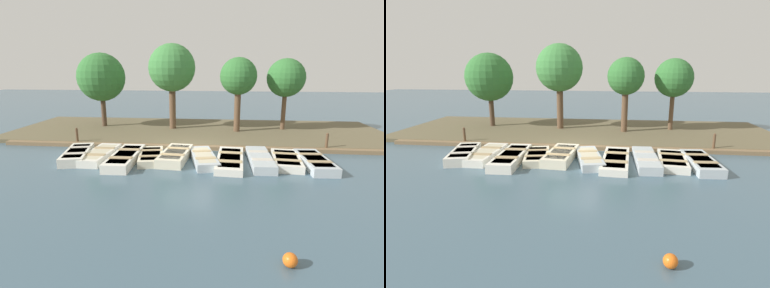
% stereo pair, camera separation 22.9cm
% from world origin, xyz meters
% --- Properties ---
extents(ground_plane, '(80.00, 80.00, 0.00)m').
position_xyz_m(ground_plane, '(0.00, 0.00, 0.00)').
color(ground_plane, '#425B6B').
extents(shore_bank, '(8.00, 24.00, 0.22)m').
position_xyz_m(shore_bank, '(-5.00, 0.00, 0.11)').
color(shore_bank, brown).
rests_on(shore_bank, ground_plane).
extents(dock_walkway, '(1.14, 20.79, 0.20)m').
position_xyz_m(dock_walkway, '(-1.16, 0.00, 0.10)').
color(dock_walkway, brown).
rests_on(dock_walkway, ground_plane).
extents(rowboat_0, '(3.09, 1.70, 0.44)m').
position_xyz_m(rowboat_0, '(1.46, -5.17, 0.22)').
color(rowboat_0, silver).
rests_on(rowboat_0, ground_plane).
extents(rowboat_1, '(3.11, 1.16, 0.38)m').
position_xyz_m(rowboat_1, '(1.29, -4.13, 0.19)').
color(rowboat_1, silver).
rests_on(rowboat_1, ground_plane).
extents(rowboat_2, '(3.56, 1.18, 0.42)m').
position_xyz_m(rowboat_2, '(1.71, -2.74, 0.21)').
color(rowboat_2, silver).
rests_on(rowboat_2, ground_plane).
extents(rowboat_3, '(2.76, 1.57, 0.36)m').
position_xyz_m(rowboat_3, '(1.30, -1.62, 0.18)').
color(rowboat_3, beige).
rests_on(rowboat_3, ground_plane).
extents(rowboat_4, '(3.02, 1.42, 0.44)m').
position_xyz_m(rowboat_4, '(1.17, -0.49, 0.22)').
color(rowboat_4, beige).
rests_on(rowboat_4, ground_plane).
extents(rowboat_5, '(3.19, 1.64, 0.38)m').
position_xyz_m(rowboat_5, '(1.33, 0.86, 0.19)').
color(rowboat_5, '#B2BCC1').
rests_on(rowboat_5, ground_plane).
extents(rowboat_6, '(3.66, 1.39, 0.33)m').
position_xyz_m(rowboat_6, '(1.43, 2.07, 0.16)').
color(rowboat_6, silver).
rests_on(rowboat_6, ground_plane).
extents(rowboat_7, '(3.34, 1.06, 0.40)m').
position_xyz_m(rowboat_7, '(1.30, 3.43, 0.20)').
color(rowboat_7, '#B2BCC1').
rests_on(rowboat_7, ground_plane).
extents(rowboat_8, '(2.90, 1.47, 0.35)m').
position_xyz_m(rowboat_8, '(1.25, 4.61, 0.17)').
color(rowboat_8, silver).
rests_on(rowboat_8, ground_plane).
extents(rowboat_9, '(3.09, 1.23, 0.41)m').
position_xyz_m(rowboat_9, '(1.47, 5.79, 0.20)').
color(rowboat_9, '#B2BCC1').
rests_on(rowboat_9, ground_plane).
extents(mooring_post_near, '(0.14, 0.14, 0.98)m').
position_xyz_m(mooring_post_near, '(-1.05, -6.39, 0.50)').
color(mooring_post_near, brown).
rests_on(mooring_post_near, ground_plane).
extents(mooring_post_far, '(0.14, 0.14, 0.98)m').
position_xyz_m(mooring_post_far, '(-1.05, 7.08, 0.50)').
color(mooring_post_far, brown).
rests_on(mooring_post_far, ground_plane).
extents(buoy, '(0.33, 0.33, 0.33)m').
position_xyz_m(buoy, '(8.65, 3.22, 0.16)').
color(buoy, orange).
rests_on(buoy, ground_plane).
extents(park_tree_far_left, '(3.23, 3.23, 5.19)m').
position_xyz_m(park_tree_far_left, '(-5.52, -6.56, 3.56)').
color(park_tree_far_left, '#4C3828').
rests_on(park_tree_far_left, ground_plane).
extents(park_tree_left, '(3.05, 3.05, 5.73)m').
position_xyz_m(park_tree_left, '(-5.18, -1.64, 4.15)').
color(park_tree_left, brown).
rests_on(park_tree_left, ground_plane).
extents(park_tree_center, '(2.30, 2.30, 4.86)m').
position_xyz_m(park_tree_center, '(-4.65, 2.62, 3.62)').
color(park_tree_center, brown).
rests_on(park_tree_center, ground_plane).
extents(park_tree_right, '(2.45, 2.45, 4.81)m').
position_xyz_m(park_tree_right, '(-5.59, 5.70, 3.55)').
color(park_tree_right, brown).
rests_on(park_tree_right, ground_plane).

